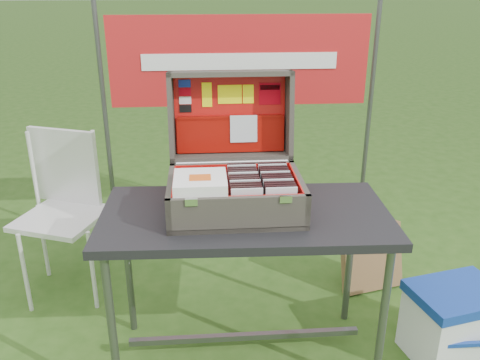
{
  "coord_description": "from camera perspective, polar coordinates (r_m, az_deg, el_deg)",
  "views": [
    {
      "loc": [
        -0.24,
        -2.06,
        1.79
      ],
      "look_at": [
        -0.08,
        0.1,
        0.91
      ],
      "focal_mm": 38.0,
      "sensor_mm": 36.0,
      "label": 1
    }
  ],
  "objects": [
    {
      "name": "chair_upright_right",
      "position": [
        3.16,
        -15.8,
        1.39
      ],
      "size": [
        0.02,
        0.02,
        0.46
      ],
      "primitive_type": "cylinder",
      "color": "silver",
      "rests_on": "chair_seat"
    },
    {
      "name": "suitcase_lid_rim_right",
      "position": [
        2.49,
        5.54,
        7.31
      ],
      "size": [
        0.02,
        0.21,
        0.44
      ],
      "primitive_type": "cube",
      "rotation": [
        -1.69,
        0.0,
        0.0
      ],
      "color": "#575145",
      "rests_on": "suitcase_lid_back"
    },
    {
      "name": "table_brace",
      "position": [
        2.65,
        0.55,
        -17.15
      ],
      "size": [
        1.14,
        0.03,
        0.03
      ],
      "primitive_type": "cube",
      "color": "#59595B",
      "rests_on": "ground"
    },
    {
      "name": "suitcase_liner_floor",
      "position": [
        2.27,
        -0.52,
        -2.95
      ],
      "size": [
        0.54,
        0.38,
        0.01
      ],
      "primitive_type": "cube",
      "color": "red",
      "rests_on": "suitcase_base_bottom"
    },
    {
      "name": "cd_right_0",
      "position": [
        2.11,
        4.64,
        -2.73
      ],
      "size": [
        0.13,
        0.01,
        0.15
      ],
      "primitive_type": "cube",
      "color": "silver",
      "rests_on": "suitcase_liner_floor"
    },
    {
      "name": "suitcase_pocket_edge",
      "position": [
        2.48,
        -1.09,
        6.99
      ],
      "size": [
        0.51,
        0.02,
        0.02
      ],
      "primitive_type": "cube",
      "rotation": [
        -1.69,
        0.0,
        0.0
      ],
      "color": "#860B04",
      "rests_on": "suitcase_lid_pocket"
    },
    {
      "name": "cd_right_10",
      "position": [
        2.32,
        3.77,
        -0.34
      ],
      "size": [
        0.13,
        0.01,
        0.15
      ],
      "primitive_type": "cube",
      "color": "black",
      "rests_on": "suitcase_liner_floor"
    },
    {
      "name": "suitcase_base_wall_right",
      "position": [
        2.28,
        6.59,
        -1.5
      ],
      "size": [
        0.02,
        0.42,
        0.16
      ],
      "primitive_type": "cube",
      "color": "#575145",
      "rests_on": "table_top"
    },
    {
      "name": "lid_sticker_cc_d",
      "position": [
        2.49,
        -6.14,
        7.97
      ],
      "size": [
        0.06,
        0.01,
        0.04
      ],
      "primitive_type": "cube",
      "rotation": [
        -1.69,
        0.0,
        0.0
      ],
      "color": "black",
      "rests_on": "suitcase_lid_liner"
    },
    {
      "name": "cardboard_box",
      "position": [
        3.21,
        14.55,
        -8.4
      ],
      "size": [
        0.41,
        0.24,
        0.41
      ],
      "primitive_type": "cube",
      "rotation": [
        -0.25,
        0.0,
        0.24
      ],
      "color": "brown",
      "rests_on": "ground"
    },
    {
      "name": "chair_seat",
      "position": [
        3.11,
        -19.42,
        -4.04
      ],
      "size": [
        0.56,
        0.56,
        0.03
      ],
      "primitive_type": "cube",
      "rotation": [
        0.0,
        0.0,
        -0.37
      ],
      "color": "silver",
      "rests_on": "ground"
    },
    {
      "name": "songbook_4",
      "position": [
        2.13,
        -4.49,
        -0.21
      ],
      "size": [
        0.22,
        0.22,
        0.0
      ],
      "primitive_type": "cube",
      "color": "white",
      "rests_on": "suitcase_base_wall_front"
    },
    {
      "name": "songbook_0",
      "position": [
        2.14,
        -4.47,
        -0.7
      ],
      "size": [
        0.22,
        0.22,
        0.0
      ],
      "primitive_type": "cube",
      "color": "white",
      "rests_on": "suitcase_base_wall_front"
    },
    {
      "name": "cd_right_13",
      "position": [
        2.38,
        3.54,
        0.3
      ],
      "size": [
        0.13,
        0.01,
        0.15
      ],
      "primitive_type": "cube",
      "color": "black",
      "rests_on": "suitcase_liner_floor"
    },
    {
      "name": "suitcase_liner_wall_front",
      "position": [
        2.08,
        -0.18,
        -3.49
      ],
      "size": [
        0.54,
        0.01,
        0.13
      ],
      "primitive_type": "cube",
      "color": "red",
      "rests_on": "suitcase_base_bottom"
    },
    {
      "name": "suitcase_lid_rim_far",
      "position": [
        2.43,
        -1.12,
        11.87
      ],
      "size": [
        0.59,
        0.16,
        0.04
      ],
      "primitive_type": "cube",
      "rotation": [
        -1.69,
        0.0,
        0.0
      ],
      "color": "#575145",
      "rests_on": "suitcase_lid_back"
    },
    {
      "name": "table_leg_bl",
      "position": [
        2.73,
        -12.42,
        -9.58
      ],
      "size": [
        0.04,
        0.04,
        0.77
      ],
      "primitive_type": "cylinder",
      "color": "#59595B",
      "rests_on": "ground"
    },
    {
      "name": "chair_leg_br",
      "position": [
        3.33,
        -15.03,
        -6.41
      ],
      "size": [
        0.02,
        0.02,
        0.49
      ],
      "primitive_type": "cylinder",
      "color": "silver",
      "rests_on": "ground"
    },
    {
      "name": "suitcase",
      "position": [
        2.23,
        -0.65,
        3.7
      ],
      "size": [
        0.59,
        0.58,
        0.57
      ],
      "primitive_type": null,
      "color": "#575145",
      "rests_on": "table"
    },
    {
      "name": "suitcase_liner_wall_right",
      "position": [
        2.28,
        6.24,
        -1.24
      ],
      "size": [
        0.01,
        0.38,
        0.13
      ],
      "primitive_type": "cube",
      "color": "red",
      "rests_on": "suitcase_base_bottom"
    },
    {
      "name": "cd_right_6",
      "position": [
        2.24,
        4.1,
        -1.24
      ],
      "size": [
        0.13,
        0.01,
        0.15
      ],
      "primitive_type": "cube",
      "color": "black",
      "rests_on": "suitcase_liner_floor"
    },
    {
      "name": "banner_text",
      "position": [
        3.19,
        0.01,
        13.18
      ],
      "size": [
        1.2,
        0.0,
        0.1
      ],
      "primitive_type": "cube",
      "color": "white",
      "rests_on": "banner"
    },
    {
      "name": "suitcase_lid_back",
      "position": [
        2.52,
        -1.15,
        7.43
      ],
      "size": [
        0.59,
        0.07,
        0.42
      ],
      "primitive_type": "cube",
      "rotation": [
        -1.69,
        0.0,
        0.0
      ],
      "color": "#575145",
      "rests_on": "suitcase_base_wall_back"
    },
    {
      "name": "banner_post_left",
      "position": [
        3.36,
        -14.7,
        5.02
      ],
      "size": [
        0.03,
        0.03,
        1.7
      ],
      "primitive_type": "cylinder",
      "color": "#59595B",
      "rests_on": "ground"
    },
    {
      "name": "cd_left_6",
      "position": [
        2.22,
        0.46,
        -1.35
      ],
      "size": [
        0.13,
        0.01,
        0.15
      ],
      "primitive_type": "cube",
      "color": "black",
      "rests_on": "suitcase_liner_floor"
    },
    {
      "name": "cd_left_12",
      "position": [
        2.35,
        0.18,
        -0.01
      ],
      "size": [
        0.13,
        0.01,
        0.15
      ],
      "primitive_type": "cube",
      "color": "silver",
      "rests_on": "suitcase_liner_floor"
    },
    {
      "name": "lid_sticker_cc_a",
      "position": [
        2.48,
        -6.24,
        10.72
      ],
      "size": [
        0.06,
        0.01,
        0.04
      ],
      "primitive_type": "cube",
      "rotation": [
        -1.69,
        0.0,
        0.0
      ],
      "color": "#1933B2",
      "rests_on": "suitcase_lid_liner"
    },
    {
      "name": "suitcase_liner_wall_left",
      "position": [
        2.24,
        -7.4,
        -1.66
      ],
      "size": [
        0.01,
        0.38,
        0.13
      ],
      "primitive_type": "cube",
      "color": "red",
      "rests_on": "suitcase_base_bottom"
    },
    {
      "name": "lid_card_neon_main",
      "position": [
        2.49,
        -1.15,
        9.59
      ],
      "size": [
        0.12,
        0.01,
        0.09
      ],
      "primitive_type": "cube",
      "rotation": [
        -1.69,
        0.0,
        0.0
      ],
      "color": "#FBF70C",
      "rests_on": "suitcase_lid_liner"
    },
    {
      "name": "suitcase_liner_wall_back",
      "position": [
        2.41,
        -0.83,
        0.28
      ],
      "size": [
        0.54,
        0.01,
        0.13
      ],
      "primitive_type": "cube",
      "color": "red",
      "rests_on": "suitcase_base_bottom"
    },
    {
      "name": "lid_sticker_band_bar",
      "position": [
        2.5,
        3.37,
        10.33
      ],
      "size": [
        0.09,
        0.01,
        0.02
      ],
      "primitive_type": "cube",
      "rotation": [
        -1.69,
        0.0,
        0.0
      ],
      "color": "black",
      "rests_on": "suitcase_lid_liner"
    },
    {
      "name": "cd_left_2",
      "position": [
        2.14,
        0.67,
        -2.34
      ],
      "size": [
        0.13,
        0.01,
        0.15
      ],
      "primitive_type": "cube",
      "color": "black",
      "rests_on": "suitcase_liner_floor"
    },
    {
      "name": "cd_right_4",
      "position": [
        2.19,
        4.27,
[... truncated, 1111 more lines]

